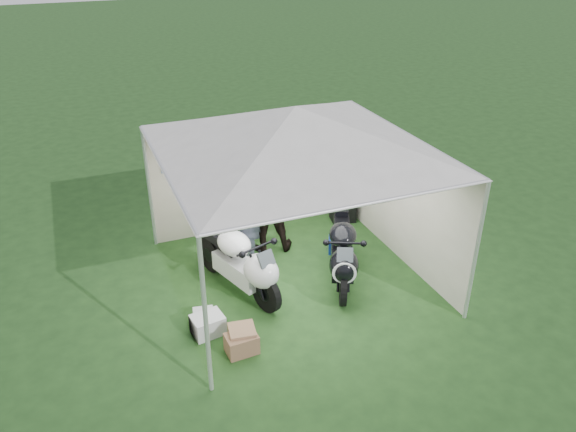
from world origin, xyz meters
The scene contains 12 objects.
ground centered at (0.00, 0.00, 0.00)m, with size 80.00×80.00×0.00m, color #1C3B17.
canopy_tent centered at (0.00, 0.03, 2.58)m, with size 5.66×5.66×3.00m.
motorcycle_white centered at (-0.96, -0.08, 0.59)m, with size 0.96×2.08×1.06m.
motorcycle_black centered at (0.68, -0.41, 0.57)m, with size 1.11×1.93×1.02m.
paddock_stand centered at (1.08, 0.44, 0.15)m, with size 0.41×0.25×0.30m, color #1A34C6.
person_dark_jacket centered at (-0.11, 1.10, 1.00)m, with size 0.97×0.76×1.99m, color black.
person_blue_jacket centered at (-0.57, 0.82, 0.95)m, with size 0.70×0.46×1.91m, color slate.
equipment_box centered at (1.70, 1.55, 0.24)m, with size 0.48×0.38×0.48m, color black.
crate_0 centered at (-1.75, -0.89, 0.15)m, with size 0.45×0.35×0.30m, color silver.
crate_1 centered at (-1.37, -1.37, 0.16)m, with size 0.37×0.37×0.33m, color #8A6649.
crate_2 centered at (-1.75, -0.64, 0.11)m, with size 0.30×0.25×0.22m, color #B8BCC2.
crate_3 centered at (-1.41, -1.47, 0.15)m, with size 0.44×0.31×0.29m, color brown.
Camera 1 is at (-3.10, -7.39, 5.41)m, focal length 35.00 mm.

